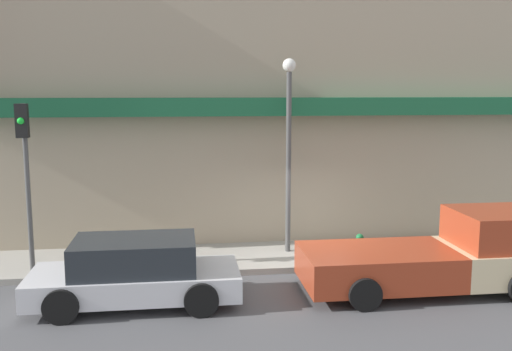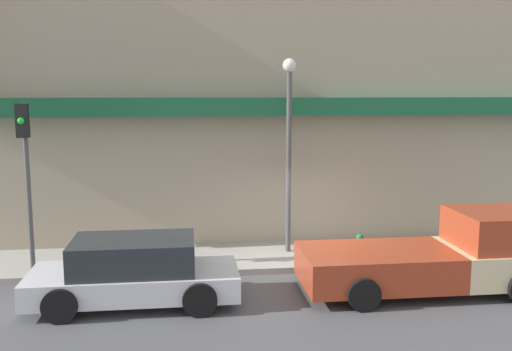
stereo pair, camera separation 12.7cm
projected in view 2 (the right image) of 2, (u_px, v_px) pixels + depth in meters
ground_plane at (308, 273)px, 14.33m from camera, size 80.00×80.00×0.00m
sidewalk at (298, 256)px, 15.56m from camera, size 36.00×2.53×0.16m
building at (282, 56)px, 17.43m from camera, size 19.80×3.80×11.22m
pickup_truck at (443, 256)px, 13.04m from camera, size 5.71×2.27×1.81m
parked_car at (134, 272)px, 12.21m from camera, size 4.43×2.02×1.43m
fire_hydrant at (360, 247)px, 14.93m from camera, size 0.21×0.21×0.68m
street_lamp at (289, 132)px, 15.24m from camera, size 0.36×0.36×5.23m
traffic_light at (26, 158)px, 13.61m from camera, size 0.28×0.42×4.09m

